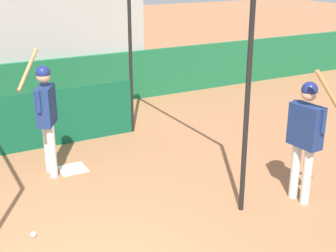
# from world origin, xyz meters

# --- Properties ---
(batting_cage) EXTENTS (3.81, 3.75, 3.13)m
(batting_cage) POSITION_xyz_m (0.56, 3.45, 1.32)
(batting_cage) COLOR black
(batting_cage) RESTS_ON ground
(home_plate) EXTENTS (0.44, 0.44, 0.02)m
(home_plate) POSITION_xyz_m (0.75, 2.97, 0.01)
(home_plate) COLOR white
(home_plate) RESTS_ON ground
(player_batter) EXTENTS (0.62, 0.98, 1.98)m
(player_batter) POSITION_xyz_m (0.40, 2.98, 1.11)
(player_batter) COLOR silver
(player_batter) RESTS_ON ground
(player_waiting) EXTENTS (0.51, 0.78, 2.04)m
(player_waiting) POSITION_xyz_m (3.34, 0.32, 1.09)
(player_waiting) COLOR silver
(player_waiting) RESTS_ON ground
(baseball) EXTENTS (0.07, 0.07, 0.07)m
(baseball) POSITION_xyz_m (-0.33, 1.23, 0.04)
(baseball) COLOR white
(baseball) RESTS_ON ground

